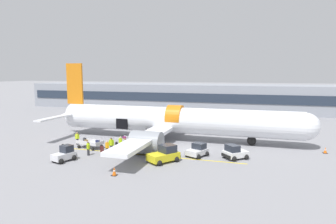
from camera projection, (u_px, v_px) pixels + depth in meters
ground_plane at (182, 150)px, 35.25m from camera, size 500.00×500.00×0.00m
apron_marking_line at (147, 155)px, 32.85m from camera, size 21.31×0.32×0.01m
terminal_strip at (223, 98)px, 71.91m from camera, size 99.37×12.72×6.18m
airplane at (172, 121)px, 40.16m from camera, size 35.63×30.32×10.36m
baggage_tug_lead at (165, 155)px, 30.34m from camera, size 3.19×3.56×1.71m
baggage_tug_mid at (65, 155)px, 30.63m from camera, size 2.09×2.64×1.59m
baggage_tug_rear at (235, 153)px, 31.46m from camera, size 2.86×2.80×1.52m
baggage_tug_spare at (197, 151)px, 32.38m from camera, size 2.52×2.82×1.42m
baggage_cart_loading at (90, 144)px, 35.92m from camera, size 4.14×2.27×1.14m
baggage_cart_queued at (127, 142)px, 37.24m from camera, size 3.81×2.78×0.96m
ground_crew_loader_a at (111, 145)px, 33.94m from camera, size 0.56×0.53×1.71m
ground_crew_loader_b at (88, 148)px, 32.68m from camera, size 0.48×0.51×1.56m
ground_crew_driver at (77, 138)px, 37.67m from camera, size 0.53×0.48×1.57m
ground_crew_supervisor at (107, 147)px, 32.94m from camera, size 0.56×0.45×1.59m
ground_crew_helper at (120, 144)px, 34.14m from camera, size 0.59×0.56×1.79m
suitcase_on_tarmac_upright at (63, 148)px, 34.80m from camera, size 0.44×0.28×0.78m
suitcase_on_tarmac_spare at (102, 149)px, 34.19m from camera, size 0.42×0.29×0.81m
safety_cone_nose at (325, 150)px, 33.62m from camera, size 0.50×0.50×0.71m
safety_cone_engine_left at (114, 171)px, 26.32m from camera, size 0.50×0.50×0.80m
safety_cone_wingtip at (167, 151)px, 33.12m from camera, size 0.55×0.55×0.73m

